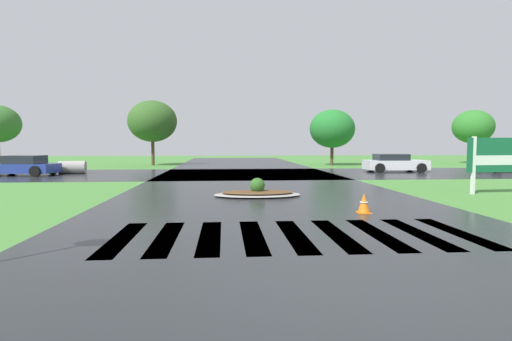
% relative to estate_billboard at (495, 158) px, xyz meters
% --- Properties ---
extents(ground_plane, '(120.00, 120.00, 0.10)m').
position_rel_estate_billboard_xyz_m(ground_plane, '(-8.98, -10.02, -1.46)').
color(ground_plane, '#478438').
extents(asphalt_roadway, '(11.02, 80.00, 0.01)m').
position_rel_estate_billboard_xyz_m(asphalt_roadway, '(-8.98, -0.02, -1.40)').
color(asphalt_roadway, '#232628').
rests_on(asphalt_roadway, ground).
extents(asphalt_cross_road, '(90.00, 9.92, 0.01)m').
position_rel_estate_billboard_xyz_m(asphalt_cross_road, '(-8.98, 11.11, -1.40)').
color(asphalt_cross_road, '#232628').
rests_on(asphalt_cross_road, ground).
extents(crosswalk_stripes, '(7.65, 3.17, 0.01)m').
position_rel_estate_billboard_xyz_m(crosswalk_stripes, '(-8.98, -6.49, -1.40)').
color(crosswalk_stripes, white).
rests_on(crosswalk_stripes, ground).
extents(estate_billboard, '(2.41, 0.30, 2.22)m').
position_rel_estate_billboard_xyz_m(estate_billboard, '(0.00, 0.00, 0.00)').
color(estate_billboard, white).
rests_on(estate_billboard, ground).
extents(median_island, '(3.22, 1.76, 0.68)m').
position_rel_estate_billboard_xyz_m(median_island, '(-9.25, -0.01, -1.27)').
color(median_island, '#9E9B93').
rests_on(median_island, ground).
extents(car_white_sedan, '(4.25, 2.22, 1.18)m').
position_rel_estate_billboard_xyz_m(car_white_sedan, '(9.00, 11.56, -0.84)').
color(car_white_sedan, '#4C545B').
rests_on(car_white_sedan, ground).
extents(car_silver_hatch, '(4.14, 2.49, 1.23)m').
position_rel_estate_billboard_xyz_m(car_silver_hatch, '(-22.67, 10.76, -0.83)').
color(car_silver_hatch, navy).
rests_on(car_silver_hatch, ground).
extents(car_blue_compact, '(4.20, 2.29, 1.23)m').
position_rel_estate_billboard_xyz_m(car_blue_compact, '(1.22, 12.11, -0.82)').
color(car_blue_compact, silver).
rests_on(car_blue_compact, ground).
extents(drainage_pipe_stack, '(1.71, 1.02, 0.83)m').
position_rel_estate_billboard_xyz_m(drainage_pipe_stack, '(-20.25, 12.05, -0.99)').
color(drainage_pipe_stack, '#9E9B93').
rests_on(drainage_pipe_stack, ground).
extents(traffic_cone, '(0.36, 0.36, 0.57)m').
position_rel_estate_billboard_xyz_m(traffic_cone, '(-6.58, -3.94, -1.14)').
color(traffic_cone, orange).
rests_on(traffic_cone, ground).
extents(background_treeline, '(47.94, 6.27, 5.74)m').
position_rel_estate_billboard_xyz_m(background_treeline, '(-9.58, 21.93, 2.21)').
color(background_treeline, '#4C3823').
rests_on(background_treeline, ground).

